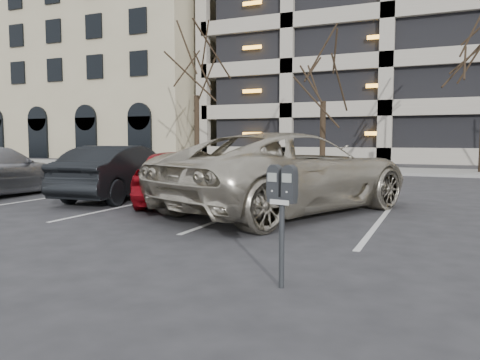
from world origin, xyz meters
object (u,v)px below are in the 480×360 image
(tree_a, at_px, (196,51))
(tree_b, at_px, (324,58))
(suv_silver, at_px, (289,173))
(parking_meter, at_px, (282,196))
(car_dark, at_px, (122,172))
(car_red, at_px, (179,176))

(tree_a, relative_size, tree_b, 1.16)
(suv_silver, bearing_deg, parking_meter, 130.09)
(car_dark, bearing_deg, tree_b, -104.57)
(car_red, distance_m, car_dark, 1.88)
(tree_a, relative_size, parking_meter, 6.96)
(tree_a, xyz_separation_m, car_red, (6.72, -13.16, -5.62))
(suv_silver, xyz_separation_m, car_red, (-2.77, 0.11, -0.16))
(parking_meter, relative_size, car_red, 0.32)
(parking_meter, bearing_deg, car_dark, 150.45)
(parking_meter, height_order, car_dark, car_dark)
(tree_a, height_order, parking_meter, tree_a)
(tree_b, height_order, suv_silver, tree_b)
(tree_b, xyz_separation_m, car_dark, (-2.14, -12.89, -4.74))
(suv_silver, bearing_deg, tree_b, -56.01)
(suv_silver, bearing_deg, tree_a, -31.07)
(tree_a, bearing_deg, tree_b, 0.00)
(suv_silver, relative_size, car_red, 1.68)
(tree_a, xyz_separation_m, car_dark, (4.86, -12.89, -5.60))
(tree_a, xyz_separation_m, suv_silver, (9.48, -13.28, -5.45))
(tree_b, bearing_deg, car_red, -91.23)
(tree_a, bearing_deg, car_red, -62.96)
(parking_meter, relative_size, car_dark, 0.30)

